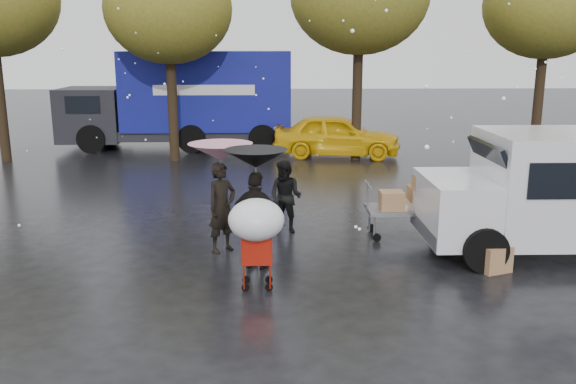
{
  "coord_description": "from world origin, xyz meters",
  "views": [
    {
      "loc": [
        -0.33,
        -9.95,
        3.65
      ],
      "look_at": [
        -0.01,
        1.0,
        1.04
      ],
      "focal_mm": 38.0,
      "sensor_mm": 36.0,
      "label": 1
    }
  ],
  "objects_px": {
    "person_black": "(257,221)",
    "blue_truck": "(185,100)",
    "person_pink": "(222,207)",
    "vendor_cart": "(410,201)",
    "shopping_cart": "(256,225)",
    "yellow_taxi": "(337,135)",
    "white_van": "(570,190)"
  },
  "relations": [
    {
      "from": "person_black",
      "to": "blue_truck",
      "type": "bearing_deg",
      "value": -56.66
    },
    {
      "from": "person_pink",
      "to": "vendor_cart",
      "type": "relative_size",
      "value": 1.08
    },
    {
      "from": "person_pink",
      "to": "shopping_cart",
      "type": "distance_m",
      "value": 2.05
    },
    {
      "from": "vendor_cart",
      "to": "yellow_taxi",
      "type": "height_order",
      "value": "yellow_taxi"
    },
    {
      "from": "shopping_cart",
      "to": "white_van",
      "type": "xyz_separation_m",
      "value": [
        5.57,
        1.69,
        0.1
      ]
    },
    {
      "from": "person_black",
      "to": "shopping_cart",
      "type": "relative_size",
      "value": 1.13
    },
    {
      "from": "white_van",
      "to": "blue_truck",
      "type": "height_order",
      "value": "blue_truck"
    },
    {
      "from": "person_pink",
      "to": "white_van",
      "type": "xyz_separation_m",
      "value": [
        6.24,
        -0.23,
        0.34
      ]
    },
    {
      "from": "yellow_taxi",
      "to": "person_black",
      "type": "bearing_deg",
      "value": 175.41
    },
    {
      "from": "person_pink",
      "to": "blue_truck",
      "type": "distance_m",
      "value": 12.1
    },
    {
      "from": "person_black",
      "to": "blue_truck",
      "type": "xyz_separation_m",
      "value": [
        -2.87,
        12.75,
        0.93
      ]
    },
    {
      "from": "vendor_cart",
      "to": "white_van",
      "type": "xyz_separation_m",
      "value": [
        2.64,
        -1.0,
        0.43
      ]
    },
    {
      "from": "person_black",
      "to": "blue_truck",
      "type": "relative_size",
      "value": 0.2
    },
    {
      "from": "blue_truck",
      "to": "yellow_taxi",
      "type": "height_order",
      "value": "blue_truck"
    },
    {
      "from": "white_van",
      "to": "yellow_taxi",
      "type": "xyz_separation_m",
      "value": [
        -3.1,
        10.02,
        -0.43
      ]
    },
    {
      "from": "white_van",
      "to": "yellow_taxi",
      "type": "relative_size",
      "value": 1.15
    },
    {
      "from": "person_pink",
      "to": "vendor_cart",
      "type": "xyz_separation_m",
      "value": [
        3.6,
        0.76,
        -0.1
      ]
    },
    {
      "from": "person_black",
      "to": "white_van",
      "type": "bearing_deg",
      "value": -152.69
    },
    {
      "from": "vendor_cart",
      "to": "shopping_cart",
      "type": "height_order",
      "value": "shopping_cart"
    },
    {
      "from": "person_black",
      "to": "shopping_cart",
      "type": "bearing_deg",
      "value": 111.82
    },
    {
      "from": "person_pink",
      "to": "yellow_taxi",
      "type": "relative_size",
      "value": 0.39
    },
    {
      "from": "shopping_cart",
      "to": "white_van",
      "type": "distance_m",
      "value": 5.82
    },
    {
      "from": "person_black",
      "to": "yellow_taxi",
      "type": "height_order",
      "value": "person_black"
    },
    {
      "from": "person_pink",
      "to": "yellow_taxi",
      "type": "bearing_deg",
      "value": 29.81
    },
    {
      "from": "person_black",
      "to": "vendor_cart",
      "type": "xyz_separation_m",
      "value": [
        2.96,
        1.65,
        -0.1
      ]
    },
    {
      "from": "person_pink",
      "to": "yellow_taxi",
      "type": "distance_m",
      "value": 10.28
    },
    {
      "from": "person_black",
      "to": "yellow_taxi",
      "type": "distance_m",
      "value": 10.96
    },
    {
      "from": "person_pink",
      "to": "yellow_taxi",
      "type": "height_order",
      "value": "person_pink"
    },
    {
      "from": "blue_truck",
      "to": "shopping_cart",
      "type": "bearing_deg",
      "value": -78.14
    },
    {
      "from": "blue_truck",
      "to": "yellow_taxi",
      "type": "bearing_deg",
      "value": -21.09
    },
    {
      "from": "person_pink",
      "to": "blue_truck",
      "type": "height_order",
      "value": "blue_truck"
    },
    {
      "from": "person_black",
      "to": "shopping_cart",
      "type": "xyz_separation_m",
      "value": [
        0.02,
        -1.04,
        0.24
      ]
    }
  ]
}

